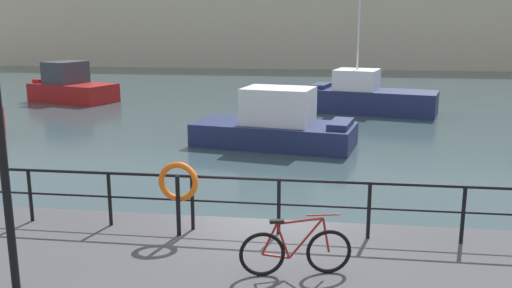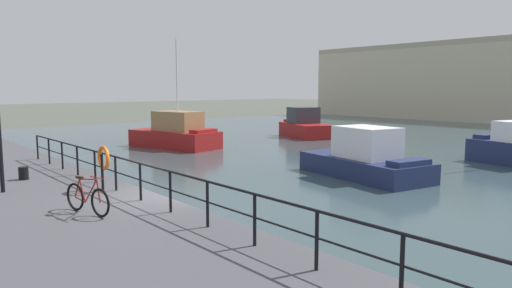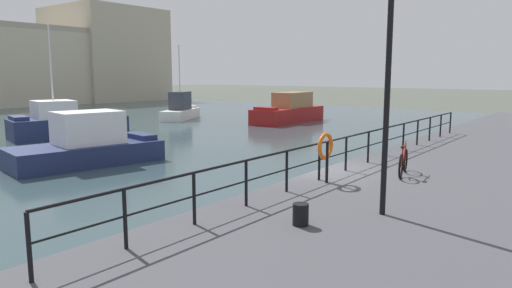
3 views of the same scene
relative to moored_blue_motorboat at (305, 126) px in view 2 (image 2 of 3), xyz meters
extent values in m
plane|color=#4C5147|center=(15.24, -22.34, -0.93)|extent=(240.00, 240.00, 0.00)
cube|color=maroon|center=(0.16, -0.06, -0.34)|extent=(5.88, 4.31, 1.17)
cube|color=#333842|center=(-0.36, 0.12, 0.93)|extent=(2.54, 2.82, 1.37)
cube|color=maroon|center=(-1.93, 0.67, 0.36)|extent=(1.22, 2.02, 0.24)
cube|color=maroon|center=(-1.17, -12.17, -0.32)|extent=(7.08, 4.25, 1.20)
cube|color=#997047|center=(-0.83, -12.09, 0.96)|extent=(3.66, 2.69, 1.37)
cube|color=maroon|center=(1.53, -11.53, 0.40)|extent=(1.22, 2.09, 0.24)
cylinder|color=silver|center=(-0.83, -12.09, 4.13)|extent=(0.10, 0.10, 4.97)
cube|color=navy|center=(15.82, -1.23, 0.48)|extent=(1.26, 2.00, 0.24)
cube|color=navy|center=(14.13, -10.94, -0.46)|extent=(6.84, 3.92, 0.93)
cube|color=silver|center=(14.30, -10.97, 0.73)|extent=(3.05, 2.51, 1.46)
cube|color=navy|center=(16.79, -11.43, 0.13)|extent=(1.11, 2.08, 0.24)
cylinder|color=black|center=(5.61, -23.09, 0.66)|extent=(0.07, 0.07, 1.05)
cylinder|color=black|center=(7.26, -23.09, 0.66)|extent=(0.07, 0.07, 1.05)
cylinder|color=black|center=(8.90, -23.09, 0.66)|extent=(0.07, 0.07, 1.05)
cylinder|color=black|center=(10.54, -23.09, 0.66)|extent=(0.07, 0.07, 1.05)
cylinder|color=black|center=(12.19, -23.09, 0.66)|extent=(0.07, 0.07, 1.05)
cylinder|color=black|center=(13.83, -23.09, 0.66)|extent=(0.07, 0.07, 1.05)
cylinder|color=black|center=(15.47, -23.09, 0.66)|extent=(0.07, 0.07, 1.05)
cylinder|color=black|center=(17.12, -23.09, 0.66)|extent=(0.07, 0.07, 1.05)
cylinder|color=black|center=(18.76, -23.09, 0.66)|extent=(0.07, 0.07, 1.05)
cylinder|color=black|center=(20.40, -23.09, 0.66)|extent=(0.07, 0.07, 1.05)
cylinder|color=black|center=(22.05, -23.09, 0.66)|extent=(0.07, 0.07, 1.05)
cylinder|color=black|center=(23.69, -23.09, 0.66)|extent=(0.07, 0.07, 1.05)
cylinder|color=black|center=(16.29, -23.09, 1.18)|extent=(21.36, 0.06, 0.06)
cylinder|color=black|center=(16.29, -23.09, 0.71)|extent=(21.36, 0.04, 0.04)
torus|color=black|center=(16.41, -24.62, 0.49)|extent=(0.71, 0.22, 0.72)
torus|color=black|center=(15.39, -24.86, 0.49)|extent=(0.71, 0.22, 0.72)
cylinder|color=maroon|center=(16.05, -24.70, 0.73)|extent=(0.54, 0.16, 0.66)
cylinder|color=maroon|center=(15.70, -24.79, 0.70)|extent=(0.24, 0.09, 0.58)
cylinder|color=maroon|center=(15.95, -24.73, 1.02)|extent=(0.71, 0.20, 0.11)
cylinder|color=maroon|center=(15.59, -24.81, 0.45)|extent=(0.43, 0.13, 0.12)
cylinder|color=maroon|center=(15.49, -24.84, 0.74)|extent=(0.26, 0.09, 0.51)
cylinder|color=maroon|center=(16.36, -24.63, 0.77)|extent=(0.14, 0.07, 0.57)
cube|color=black|center=(15.60, -24.81, 1.02)|extent=(0.23, 0.14, 0.05)
cylinder|color=maroon|center=(16.31, -24.65, 1.10)|extent=(0.51, 0.14, 0.02)
cylinder|color=black|center=(10.14, -24.79, 0.35)|extent=(0.32, 0.32, 0.44)
cylinder|color=black|center=(13.65, -23.43, 0.71)|extent=(0.08, 0.08, 1.15)
torus|color=orange|center=(13.65, -23.37, 1.15)|extent=(0.75, 0.11, 0.75)
camera|label=1|loc=(16.36, -32.66, 3.99)|focal=38.24mm
camera|label=2|loc=(27.16, -28.85, 3.26)|focal=32.30mm
camera|label=3|loc=(2.62, -29.48, 3.10)|focal=32.44mm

